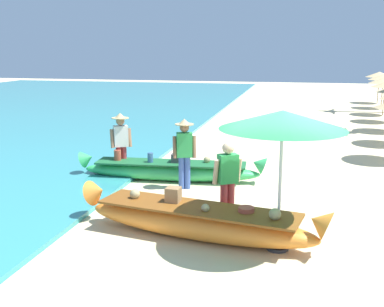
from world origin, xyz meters
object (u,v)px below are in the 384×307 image
object	(u,v)px
boat_green_midground	(171,170)
person_vendor_assistant	(121,140)
person_tourist_customer	(228,179)
patio_umbrella_large	(283,121)
boat_orange_foreground	(197,221)
person_vendor_hatted	(184,149)

from	to	relation	value
boat_green_midground	person_vendor_assistant	size ratio (longest dim) A/B	2.90
boat_green_midground	person_tourist_customer	xyz separation A→B (m)	(1.88, -2.82, 0.64)
person_vendor_assistant	patio_umbrella_large	bearing A→B (deg)	-42.20
boat_orange_foreground	patio_umbrella_large	bearing A→B (deg)	-8.14
boat_orange_foreground	person_vendor_assistant	bearing A→B (deg)	127.80
boat_orange_foreground	person_vendor_hatted	size ratio (longest dim) A/B	2.74
boat_orange_foreground	person_tourist_customer	distance (m)	1.02
person_vendor_hatted	person_tourist_customer	world-z (taller)	person_vendor_hatted
person_vendor_assistant	person_tourist_customer	bearing A→B (deg)	-42.04
person_vendor_assistant	patio_umbrella_large	distance (m)	5.85
patio_umbrella_large	person_tourist_customer	bearing A→B (deg)	137.29
person_vendor_hatted	person_vendor_assistant	xyz separation A→B (m)	(-1.88, 0.76, -0.01)
person_vendor_hatted	person_tourist_customer	bearing A→B (deg)	-57.92
boat_orange_foreground	boat_green_midground	bearing A→B (deg)	112.43
person_tourist_customer	patio_umbrella_large	size ratio (longest dim) A/B	0.69
boat_green_midground	person_vendor_hatted	size ratio (longest dim) A/B	2.86
boat_orange_foreground	patio_umbrella_large	world-z (taller)	patio_umbrella_large
boat_orange_foreground	person_vendor_assistant	xyz separation A→B (m)	(-2.82, 3.64, 0.65)
person_vendor_hatted	patio_umbrella_large	distance (m)	4.06
boat_green_midground	person_vendor_hatted	bearing A→B (deg)	-51.39
boat_orange_foreground	patio_umbrella_large	size ratio (longest dim) A/B	1.98
person_vendor_assistant	boat_orange_foreground	bearing A→B (deg)	-52.20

